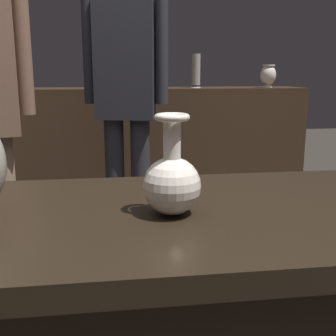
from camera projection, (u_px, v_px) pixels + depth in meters
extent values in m
cube|color=black|center=(164.00, 220.00, 0.97)|extent=(1.20, 0.64, 0.05)
cube|color=#382619|center=(126.00, 159.00, 3.16)|extent=(2.60, 0.40, 0.95)
cube|color=#382619|center=(124.00, 91.00, 3.05)|extent=(2.60, 0.40, 0.04)
sphere|color=silver|center=(172.00, 186.00, 0.92)|extent=(0.13, 0.13, 0.13)
cylinder|color=silver|center=(172.00, 140.00, 0.90)|extent=(0.04, 0.04, 0.10)
torus|color=silver|center=(172.00, 117.00, 0.89)|extent=(0.08, 0.08, 0.02)
cone|color=gray|center=(196.00, 86.00, 3.11)|extent=(0.08, 0.08, 0.02)
cylinder|color=gray|center=(196.00, 70.00, 3.09)|extent=(0.06, 0.06, 0.22)
cylinder|color=silver|center=(267.00, 86.00, 3.11)|extent=(0.06, 0.06, 0.02)
ellipsoid|color=silver|center=(268.00, 75.00, 3.10)|extent=(0.11, 0.11, 0.15)
cylinder|color=silver|center=(269.00, 65.00, 3.08)|extent=(0.09, 0.09, 0.01)
cylinder|color=#846B56|center=(7.00, 227.00, 1.92)|extent=(0.11, 0.11, 0.84)
cylinder|color=brown|center=(23.00, 47.00, 1.80)|extent=(0.07, 0.07, 0.56)
cylinder|color=#232328|center=(141.00, 191.00, 2.48)|extent=(0.11, 0.11, 0.85)
cylinder|color=#232328|center=(116.00, 191.00, 2.50)|extent=(0.11, 0.11, 0.85)
cube|color=#232328|center=(125.00, 57.00, 2.32)|extent=(0.35, 0.25, 0.67)
cylinder|color=#232328|center=(162.00, 51.00, 2.30)|extent=(0.07, 0.07, 0.57)
cylinder|color=#232328|center=(89.00, 51.00, 2.33)|extent=(0.07, 0.07, 0.57)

